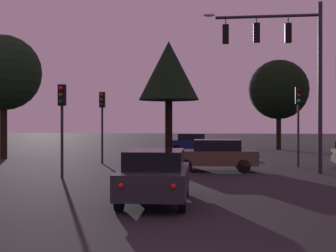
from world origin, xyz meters
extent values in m
plane|color=black|center=(0.00, 24.50, 0.00)|extent=(168.00, 168.00, 0.00)
cylinder|color=#232326|center=(5.87, 15.34, 3.94)|extent=(0.20, 0.20, 7.88)
cylinder|color=#232326|center=(3.48, 15.37, 7.29)|extent=(4.79, 0.19, 0.14)
ellipsoid|color=#F4EACC|center=(0.79, 15.39, 7.44)|extent=(0.56, 0.28, 0.16)
cylinder|color=#232326|center=(4.44, 15.36, 7.11)|extent=(0.05, 0.05, 0.35)
cube|color=black|center=(4.44, 15.36, 6.49)|extent=(0.30, 0.24, 0.90)
sphere|color=#4C0A0A|center=(4.44, 15.50, 6.77)|extent=(0.18, 0.18, 0.18)
sphere|color=#F9A319|center=(4.44, 15.50, 6.49)|extent=(0.18, 0.18, 0.18)
sphere|color=#0C4219|center=(4.44, 15.50, 6.21)|extent=(0.18, 0.18, 0.18)
cylinder|color=#232326|center=(3.00, 15.37, 7.14)|extent=(0.05, 0.05, 0.30)
cube|color=black|center=(3.00, 15.37, 6.54)|extent=(0.30, 0.24, 0.90)
sphere|color=#4C0A0A|center=(3.00, 15.51, 6.82)|extent=(0.18, 0.18, 0.18)
sphere|color=#F9A319|center=(3.00, 15.51, 6.54)|extent=(0.18, 0.18, 0.18)
sphere|color=#0C4219|center=(3.00, 15.51, 6.26)|extent=(0.18, 0.18, 0.18)
cylinder|color=#232326|center=(1.56, 15.38, 7.12)|extent=(0.05, 0.05, 0.33)
cube|color=black|center=(1.56, 15.38, 6.51)|extent=(0.30, 0.24, 0.90)
sphere|color=#4C0A0A|center=(1.57, 15.52, 6.79)|extent=(0.18, 0.18, 0.18)
sphere|color=#F9A319|center=(1.57, 15.52, 6.51)|extent=(0.18, 0.18, 0.18)
sphere|color=#0C4219|center=(1.57, 15.52, 6.23)|extent=(0.18, 0.18, 0.18)
cylinder|color=#232326|center=(5.43, 18.51, 1.67)|extent=(0.12, 0.12, 3.34)
cube|color=black|center=(5.43, 18.51, 3.79)|extent=(0.31, 0.25, 0.90)
sphere|color=#4C0A0A|center=(5.43, 18.37, 4.07)|extent=(0.18, 0.18, 0.18)
sphere|color=#56380C|center=(5.43, 18.37, 3.79)|extent=(0.18, 0.18, 0.18)
sphere|color=#1EE04C|center=(5.43, 18.37, 3.51)|extent=(0.18, 0.18, 0.18)
cylinder|color=#232326|center=(-5.45, 19.34, 1.61)|extent=(0.12, 0.12, 3.23)
cube|color=black|center=(-5.45, 19.34, 3.68)|extent=(0.31, 0.26, 0.90)
sphere|color=red|center=(-5.46, 19.20, 3.96)|extent=(0.18, 0.18, 0.18)
sphere|color=#56380C|center=(-5.46, 19.20, 3.68)|extent=(0.18, 0.18, 0.18)
sphere|color=#0C4219|center=(-5.46, 19.20, 3.40)|extent=(0.18, 0.18, 0.18)
cylinder|color=#232326|center=(-5.36, 12.45, 1.52)|extent=(0.12, 0.12, 3.05)
cube|color=black|center=(-5.36, 12.45, 3.50)|extent=(0.31, 0.25, 0.90)
sphere|color=red|center=(-5.36, 12.31, 3.78)|extent=(0.18, 0.18, 0.18)
sphere|color=#56380C|center=(-5.36, 12.31, 3.50)|extent=(0.18, 0.18, 0.18)
sphere|color=#0C4219|center=(-5.36, 12.31, 3.22)|extent=(0.18, 0.18, 0.18)
cube|color=#232328|center=(-0.55, 6.87, 0.66)|extent=(1.99, 4.18, 0.68)
cube|color=black|center=(-0.54, 6.72, 1.26)|extent=(1.66, 2.28, 0.52)
cylinder|color=black|center=(-1.41, 8.19, 0.32)|extent=(0.23, 0.65, 0.64)
cylinder|color=black|center=(0.21, 8.26, 0.32)|extent=(0.23, 0.65, 0.64)
cylinder|color=black|center=(-1.30, 5.48, 0.32)|extent=(0.23, 0.65, 0.64)
cylinder|color=black|center=(0.32, 5.55, 0.32)|extent=(0.23, 0.65, 0.64)
sphere|color=red|center=(-1.10, 4.78, 0.76)|extent=(0.14, 0.14, 0.14)
sphere|color=red|center=(0.18, 4.84, 0.76)|extent=(0.14, 0.14, 0.14)
sphere|color=red|center=(7.08, 18.20, 0.76)|extent=(0.14, 0.14, 0.14)
cube|color=#473828|center=(1.01, 15.76, 0.66)|extent=(4.14, 2.00, 0.68)
cube|color=black|center=(1.16, 15.77, 1.26)|extent=(2.26, 1.67, 0.52)
cylinder|color=black|center=(-0.30, 14.89, 0.32)|extent=(0.65, 0.22, 0.64)
cylinder|color=black|center=(-0.36, 16.54, 0.32)|extent=(0.65, 0.22, 0.64)
cylinder|color=black|center=(2.38, 14.99, 0.32)|extent=(0.65, 0.22, 0.64)
cylinder|color=black|center=(2.32, 16.64, 0.32)|extent=(0.65, 0.22, 0.64)
sphere|color=red|center=(3.08, 15.19, 0.76)|extent=(0.14, 0.14, 0.14)
sphere|color=red|center=(3.03, 16.49, 0.76)|extent=(0.14, 0.14, 0.14)
cube|color=#0F1947|center=(-0.80, 30.31, 0.66)|extent=(3.92, 1.89, 0.68)
cube|color=black|center=(-0.95, 30.31, 1.26)|extent=(2.12, 1.62, 0.52)
cylinder|color=black|center=(0.50, 31.12, 0.32)|extent=(0.64, 0.21, 0.64)
cylinder|color=black|center=(0.48, 29.47, 0.32)|extent=(0.64, 0.21, 0.64)
cylinder|color=black|center=(-2.08, 31.15, 0.32)|extent=(0.64, 0.21, 0.64)
cylinder|color=black|center=(-2.10, 29.49, 0.32)|extent=(0.64, 0.21, 0.64)
sphere|color=red|center=(-2.76, 30.97, 0.76)|extent=(0.14, 0.14, 0.14)
sphere|color=red|center=(-2.77, 29.68, 0.76)|extent=(0.14, 0.14, 0.14)
cylinder|color=black|center=(6.55, 35.05, 1.76)|extent=(0.44, 0.44, 3.53)
sphere|color=black|center=(6.55, 35.05, 5.39)|extent=(5.33, 5.33, 5.33)
cylinder|color=black|center=(-1.80, 21.21, 1.87)|extent=(0.45, 0.45, 3.74)
cone|color=black|center=(-1.80, 21.21, 5.54)|extent=(3.69, 3.69, 3.59)
cylinder|color=black|center=(-12.81, 22.05, 1.97)|extent=(0.46, 0.46, 3.93)
sphere|color=black|center=(-12.81, 22.05, 5.66)|extent=(4.94, 4.94, 4.94)
camera|label=1|loc=(1.27, -5.85, 2.24)|focal=47.83mm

